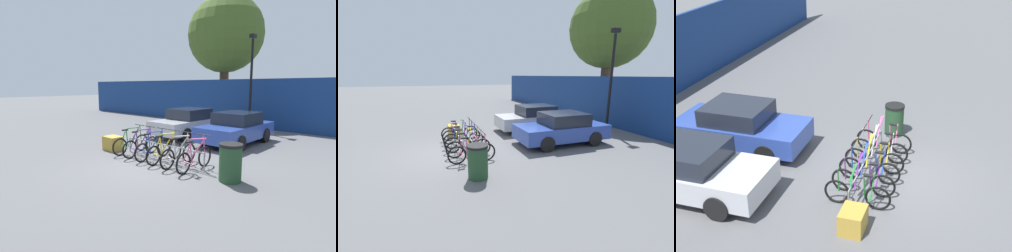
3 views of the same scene
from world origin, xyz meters
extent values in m
plane|color=#59595B|center=(0.00, 0.00, 0.00)|extent=(120.00, 120.00, 0.00)
cube|color=navy|center=(0.00, 9.50, 1.48)|extent=(36.00, 0.16, 2.95)
cylinder|color=gray|center=(-0.15, 0.68, 0.55)|extent=(3.52, 0.04, 0.04)
cylinder|color=gray|center=(-1.91, 0.68, 0.28)|extent=(0.04, 0.04, 0.55)
cylinder|color=gray|center=(1.61, 0.68, 0.28)|extent=(0.04, 0.04, 0.55)
torus|color=black|center=(-1.66, 0.00, 0.33)|extent=(0.06, 0.66, 0.66)
torus|color=black|center=(-1.66, 1.05, 0.33)|extent=(0.06, 0.66, 0.66)
cylinder|color=#288438|center=(-1.66, 0.68, 0.65)|extent=(0.60, 0.04, 0.76)
cylinder|color=#288438|center=(-1.66, 0.63, 0.96)|extent=(0.68, 0.04, 0.16)
cylinder|color=#288438|center=(-1.66, 0.35, 0.59)|extent=(0.14, 0.04, 0.63)
cylinder|color=#288438|center=(-1.66, 0.15, 0.61)|extent=(0.32, 0.03, 0.58)
cylinder|color=#288438|center=(-1.66, 0.20, 0.31)|extent=(0.40, 0.03, 0.08)
cylinder|color=#288438|center=(-1.66, 1.01, 0.68)|extent=(0.12, 0.04, 0.69)
cylinder|color=black|center=(-1.66, 0.97, 1.04)|extent=(0.52, 0.03, 0.03)
cube|color=black|center=(-1.66, 0.25, 0.93)|extent=(0.10, 0.22, 0.05)
torus|color=black|center=(-1.08, 0.00, 0.33)|extent=(0.06, 0.66, 0.66)
torus|color=black|center=(-1.08, 1.05, 0.33)|extent=(0.06, 0.66, 0.66)
cylinder|color=#752D99|center=(-1.08, 0.68, 0.65)|extent=(0.60, 0.04, 0.76)
cylinder|color=#752D99|center=(-1.08, 0.63, 0.96)|extent=(0.68, 0.04, 0.16)
cylinder|color=#752D99|center=(-1.08, 0.35, 0.59)|extent=(0.14, 0.04, 0.63)
cylinder|color=#752D99|center=(-1.08, 0.15, 0.61)|extent=(0.32, 0.03, 0.58)
cylinder|color=#752D99|center=(-1.08, 0.20, 0.31)|extent=(0.40, 0.03, 0.08)
cylinder|color=#752D99|center=(-1.08, 1.01, 0.68)|extent=(0.12, 0.04, 0.69)
cylinder|color=black|center=(-1.08, 0.97, 1.04)|extent=(0.52, 0.03, 0.03)
cube|color=black|center=(-1.08, 0.25, 0.93)|extent=(0.10, 0.22, 0.05)
torus|color=black|center=(-0.45, 0.00, 0.33)|extent=(0.06, 0.66, 0.66)
torus|color=black|center=(-0.45, 1.05, 0.33)|extent=(0.06, 0.66, 0.66)
cylinder|color=#284CB7|center=(-0.45, 0.68, 0.65)|extent=(0.60, 0.04, 0.76)
cylinder|color=#284CB7|center=(-0.45, 0.63, 0.96)|extent=(0.68, 0.04, 0.16)
cylinder|color=#284CB7|center=(-0.45, 0.35, 0.59)|extent=(0.14, 0.04, 0.63)
cylinder|color=#284CB7|center=(-0.45, 0.15, 0.61)|extent=(0.32, 0.03, 0.58)
cylinder|color=#284CB7|center=(-0.45, 0.20, 0.31)|extent=(0.40, 0.03, 0.08)
cylinder|color=#284CB7|center=(-0.45, 1.01, 0.68)|extent=(0.12, 0.04, 0.69)
cylinder|color=black|center=(-0.45, 0.97, 1.04)|extent=(0.52, 0.03, 0.03)
cube|color=black|center=(-0.45, 0.25, 0.93)|extent=(0.10, 0.22, 0.05)
torus|color=black|center=(0.11, 0.00, 0.33)|extent=(0.06, 0.66, 0.66)
torus|color=black|center=(0.11, 1.05, 0.33)|extent=(0.06, 0.66, 0.66)
cylinder|color=yellow|center=(0.11, 0.68, 0.65)|extent=(0.60, 0.04, 0.76)
cylinder|color=yellow|center=(0.11, 0.63, 0.96)|extent=(0.68, 0.04, 0.16)
cylinder|color=yellow|center=(0.11, 0.35, 0.59)|extent=(0.14, 0.04, 0.63)
cylinder|color=yellow|center=(0.11, 0.15, 0.61)|extent=(0.32, 0.03, 0.58)
cylinder|color=yellow|center=(0.11, 0.20, 0.31)|extent=(0.40, 0.03, 0.08)
cylinder|color=yellow|center=(0.11, 1.01, 0.68)|extent=(0.12, 0.04, 0.69)
cylinder|color=black|center=(0.11, 0.97, 1.04)|extent=(0.52, 0.03, 0.03)
cube|color=black|center=(0.11, 0.25, 0.93)|extent=(0.10, 0.22, 0.05)
torus|color=black|center=(0.73, 0.00, 0.33)|extent=(0.06, 0.66, 0.66)
torus|color=black|center=(0.73, 1.05, 0.33)|extent=(0.06, 0.66, 0.66)
cylinder|color=#B7B7BC|center=(0.73, 0.68, 0.65)|extent=(0.60, 0.04, 0.76)
cylinder|color=#B7B7BC|center=(0.73, 0.63, 0.96)|extent=(0.68, 0.04, 0.16)
cylinder|color=#B7B7BC|center=(0.73, 0.35, 0.59)|extent=(0.14, 0.04, 0.63)
cylinder|color=#B7B7BC|center=(0.73, 0.15, 0.61)|extent=(0.32, 0.03, 0.58)
cylinder|color=#B7B7BC|center=(0.73, 0.20, 0.31)|extent=(0.40, 0.03, 0.08)
cylinder|color=#B7B7BC|center=(0.73, 1.01, 0.68)|extent=(0.12, 0.04, 0.69)
cylinder|color=black|center=(0.73, 0.97, 1.04)|extent=(0.52, 0.03, 0.03)
cube|color=black|center=(0.73, 0.25, 0.93)|extent=(0.10, 0.22, 0.05)
torus|color=black|center=(1.36, 0.00, 0.33)|extent=(0.06, 0.66, 0.66)
torus|color=black|center=(1.36, 1.05, 0.33)|extent=(0.06, 0.66, 0.66)
cylinder|color=#E55993|center=(1.36, 0.68, 0.65)|extent=(0.60, 0.04, 0.76)
cylinder|color=#E55993|center=(1.36, 0.63, 0.96)|extent=(0.68, 0.04, 0.16)
cylinder|color=#E55993|center=(1.36, 0.35, 0.59)|extent=(0.14, 0.04, 0.63)
cylinder|color=#E55993|center=(1.36, 0.15, 0.61)|extent=(0.32, 0.03, 0.58)
cylinder|color=#E55993|center=(1.36, 0.20, 0.31)|extent=(0.40, 0.03, 0.08)
cylinder|color=#E55993|center=(1.36, 1.01, 0.68)|extent=(0.12, 0.04, 0.69)
cylinder|color=black|center=(1.36, 0.97, 1.04)|extent=(0.52, 0.03, 0.03)
cube|color=black|center=(1.36, 0.25, 0.93)|extent=(0.10, 0.22, 0.05)
cube|color=#B7B7BC|center=(-2.29, 4.74, 0.57)|extent=(1.80, 4.10, 0.62)
cube|color=#1E232D|center=(-2.29, 4.84, 1.14)|extent=(1.58, 1.89, 0.52)
cylinder|color=black|center=(-3.15, 5.93, 0.32)|extent=(0.20, 0.64, 0.64)
cylinder|color=black|center=(-1.44, 5.93, 0.32)|extent=(0.20, 0.64, 0.64)
cylinder|color=black|center=(-3.15, 3.55, 0.32)|extent=(0.20, 0.64, 0.64)
cylinder|color=black|center=(-1.44, 3.55, 0.32)|extent=(0.20, 0.64, 0.64)
cube|color=#2D479E|center=(0.40, 4.76, 0.57)|extent=(1.80, 4.04, 0.62)
cube|color=#1E232D|center=(0.40, 4.86, 1.14)|extent=(1.58, 1.86, 0.52)
cylinder|color=black|center=(-0.46, 5.93, 0.32)|extent=(0.20, 0.64, 0.64)
cylinder|color=black|center=(1.25, 5.93, 0.32)|extent=(0.20, 0.64, 0.64)
cylinder|color=black|center=(-0.46, 3.59, 0.32)|extent=(0.20, 0.64, 0.64)
cylinder|color=black|center=(1.25, 3.59, 0.32)|extent=(0.20, 0.64, 0.64)
cylinder|color=black|center=(-0.80, 8.50, 2.55)|extent=(0.14, 0.14, 5.10)
cube|color=black|center=(-0.80, 8.50, 5.25)|extent=(0.24, 0.44, 0.20)
cylinder|color=#234728|center=(2.61, 0.46, 0.47)|extent=(0.60, 0.60, 0.95)
cylinder|color=black|center=(2.61, 0.46, 0.99)|extent=(0.63, 0.63, 0.08)
cube|color=#B28C33|center=(-2.61, 0.36, 0.28)|extent=(0.70, 0.56, 0.55)
cylinder|color=brown|center=(-4.24, 11.30, 2.07)|extent=(0.64, 0.64, 4.15)
sphere|color=#425B23|center=(-4.24, 11.30, 6.16)|extent=(5.36, 5.36, 5.36)
camera|label=1|loc=(6.01, -5.61, 2.54)|focal=28.00mm
camera|label=2|loc=(8.81, -0.85, 3.04)|focal=24.00mm
camera|label=3|loc=(-11.03, -1.98, 6.78)|focal=50.00mm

